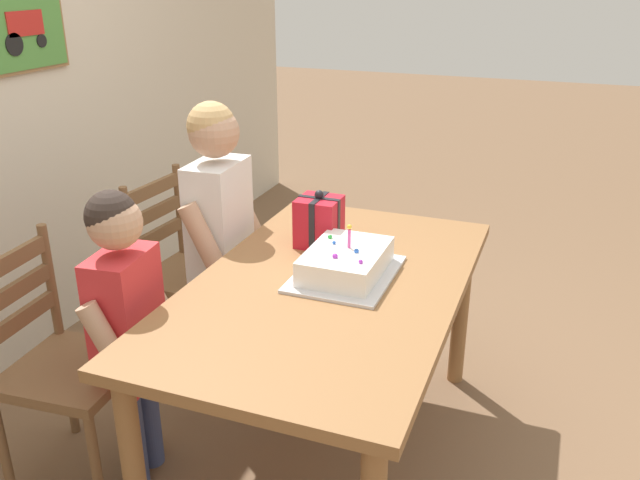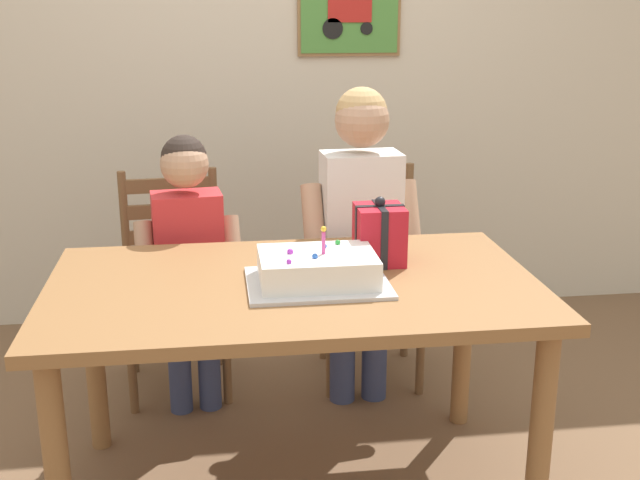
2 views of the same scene
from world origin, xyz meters
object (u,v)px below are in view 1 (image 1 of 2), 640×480
Objects in this scene: chair_right at (185,272)px; dining_table at (328,305)px; child_younger at (126,313)px; gift_box_red_large at (319,222)px; child_older at (220,221)px; birthday_cake at (346,263)px; chair_left at (61,364)px.

dining_table is at bearing -115.84° from chair_right.
child_younger is at bearing -161.76° from chair_right.
chair_right is (0.11, 0.71, -0.39)m from gift_box_red_large.
child_younger reaches higher than dining_table.
child_older is at bearing 61.85° from dining_table.
dining_table is 3.52× the size of birthday_cake.
dining_table is at bearing -64.12° from chair_left.
gift_box_red_large is 0.21× the size of child_younger.
chair_right is at bearing 18.24° from child_younger.
birthday_cake reaches higher than chair_left.
child_older reaches higher than chair_left.
birthday_cake is 0.79m from child_younger.
gift_box_red_large is 0.82m from child_younger.
chair_right is (0.35, 0.91, -0.34)m from birthday_cake.
child_younger is at bearing -73.05° from chair_left.
birthday_cake is 0.70m from child_older.
birthday_cake is at bearing -57.64° from child_younger.
chair_left and chair_right have the same top height.
child_older is (0.33, 0.62, 0.13)m from dining_table.
gift_box_red_large is 0.25× the size of chair_left.
chair_left is (-0.73, 0.71, -0.39)m from gift_box_red_large.
gift_box_red_large is at bearing -92.84° from child_older.
birthday_cake is at bearing -111.05° from chair_right.
chair_right is at bearing 64.16° from dining_table.
child_older is at bearing 68.48° from birthday_cake.
dining_table is 1.68× the size of chair_right.
chair_left is at bearing 106.95° from child_younger.
gift_box_red_large is at bearing 26.56° from dining_table.
dining_table is 0.16m from birthday_cake.
child_older is 1.15× the size of child_younger.
dining_table is 1.37× the size of child_younger.
dining_table is at bearing 150.88° from birthday_cake.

